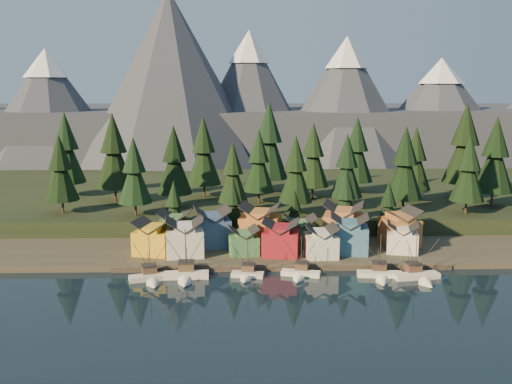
{
  "coord_description": "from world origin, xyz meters",
  "views": [
    {
      "loc": [
        -9.65,
        -112.93,
        42.65
      ],
      "look_at": [
        -5.84,
        30.0,
        16.08
      ],
      "focal_mm": 40.0,
      "sensor_mm": 36.0,
      "label": 1
    }
  ],
  "objects_px": {
    "boat_0": "(151,272)",
    "boat_2": "(247,269)",
    "house_front_0": "(153,236)",
    "house_back_1": "(212,226)",
    "boat_1": "(186,269)",
    "boat_6": "(419,271)",
    "boat_5": "(381,270)",
    "house_back_0": "(175,227)",
    "boat_3": "(300,269)",
    "house_front_1": "(185,236)"
  },
  "relations": [
    {
      "from": "house_front_1",
      "to": "house_back_1",
      "type": "relative_size",
      "value": 0.95
    },
    {
      "from": "boat_1",
      "to": "house_back_1",
      "type": "relative_size",
      "value": 1.17
    },
    {
      "from": "boat_1",
      "to": "boat_5",
      "type": "distance_m",
      "value": 43.91
    },
    {
      "from": "boat_0",
      "to": "house_front_0",
      "type": "distance_m",
      "value": 16.88
    },
    {
      "from": "house_back_1",
      "to": "boat_0",
      "type": "bearing_deg",
      "value": -128.9
    },
    {
      "from": "boat_3",
      "to": "boat_1",
      "type": "bearing_deg",
      "value": -163.14
    },
    {
      "from": "boat_6",
      "to": "house_back_1",
      "type": "distance_m",
      "value": 53.07
    },
    {
      "from": "boat_1",
      "to": "house_back_0",
      "type": "bearing_deg",
      "value": 99.63
    },
    {
      "from": "boat_6",
      "to": "boat_5",
      "type": "bearing_deg",
      "value": 160.89
    },
    {
      "from": "house_front_1",
      "to": "boat_2",
      "type": "bearing_deg",
      "value": -47.53
    },
    {
      "from": "boat_3",
      "to": "boat_6",
      "type": "height_order",
      "value": "boat_6"
    },
    {
      "from": "boat_2",
      "to": "house_back_1",
      "type": "bearing_deg",
      "value": 122.1
    },
    {
      "from": "house_back_1",
      "to": "house_back_0",
      "type": "bearing_deg",
      "value": 159.72
    },
    {
      "from": "boat_2",
      "to": "boat_1",
      "type": "bearing_deg",
      "value": -167.46
    },
    {
      "from": "house_back_0",
      "to": "boat_5",
      "type": "bearing_deg",
      "value": -21.01
    },
    {
      "from": "boat_1",
      "to": "boat_5",
      "type": "xyz_separation_m",
      "value": [
        43.9,
        -0.38,
        -0.4
      ]
    },
    {
      "from": "boat_0",
      "to": "house_front_0",
      "type": "height_order",
      "value": "house_front_0"
    },
    {
      "from": "house_front_0",
      "to": "house_back_1",
      "type": "relative_size",
      "value": 0.98
    },
    {
      "from": "house_back_1",
      "to": "house_front_1",
      "type": "bearing_deg",
      "value": -138.51
    },
    {
      "from": "house_front_1",
      "to": "house_back_0",
      "type": "distance_m",
      "value": 10.48
    },
    {
      "from": "boat_3",
      "to": "house_front_1",
      "type": "xyz_separation_m",
      "value": [
        -27.29,
        12.77,
        4.52
      ]
    },
    {
      "from": "boat_3",
      "to": "boat_5",
      "type": "height_order",
      "value": "boat_5"
    },
    {
      "from": "house_back_0",
      "to": "house_back_1",
      "type": "relative_size",
      "value": 0.87
    },
    {
      "from": "boat_5",
      "to": "house_back_1",
      "type": "height_order",
      "value": "house_back_1"
    },
    {
      "from": "house_front_0",
      "to": "house_back_1",
      "type": "distance_m",
      "value": 15.82
    },
    {
      "from": "boat_1",
      "to": "house_back_1",
      "type": "xyz_separation_m",
      "value": [
        4.96,
        21.95,
        4.44
      ]
    },
    {
      "from": "boat_0",
      "to": "boat_1",
      "type": "height_order",
      "value": "boat_1"
    },
    {
      "from": "boat_3",
      "to": "house_front_1",
      "type": "distance_m",
      "value": 30.46
    },
    {
      "from": "house_front_1",
      "to": "house_back_0",
      "type": "bearing_deg",
      "value": 102.58
    },
    {
      "from": "house_front_1",
      "to": "house_back_1",
      "type": "height_order",
      "value": "house_back_1"
    },
    {
      "from": "house_back_1",
      "to": "boat_1",
      "type": "bearing_deg",
      "value": -113.0
    },
    {
      "from": "boat_2",
      "to": "house_back_1",
      "type": "height_order",
      "value": "house_back_1"
    },
    {
      "from": "boat_5",
      "to": "house_front_0",
      "type": "xyz_separation_m",
      "value": [
        -53.28,
        15.68,
        4.1
      ]
    },
    {
      "from": "house_back_0",
      "to": "boat_2",
      "type": "bearing_deg",
      "value": -45.71
    },
    {
      "from": "house_front_1",
      "to": "house_back_1",
      "type": "xyz_separation_m",
      "value": [
        6.42,
        8.14,
        0.37
      ]
    },
    {
      "from": "boat_2",
      "to": "house_front_1",
      "type": "height_order",
      "value": "house_front_1"
    },
    {
      "from": "boat_2",
      "to": "house_front_0",
      "type": "xyz_separation_m",
      "value": [
        -23.12,
        14.61,
        4.05
      ]
    },
    {
      "from": "boat_0",
      "to": "boat_2",
      "type": "distance_m",
      "value": 21.38
    },
    {
      "from": "boat_0",
      "to": "house_back_1",
      "type": "xyz_separation_m",
      "value": [
        12.53,
        22.95,
        4.72
      ]
    },
    {
      "from": "boat_6",
      "to": "house_back_1",
      "type": "bearing_deg",
      "value": 143.89
    },
    {
      "from": "house_front_1",
      "to": "boat_1",
      "type": "bearing_deg",
      "value": -90.7
    },
    {
      "from": "boat_1",
      "to": "house_back_0",
      "type": "xyz_separation_m",
      "value": [
        -4.92,
        23.7,
        3.93
      ]
    },
    {
      "from": "boat_5",
      "to": "house_front_0",
      "type": "height_order",
      "value": "house_front_0"
    },
    {
      "from": "boat_6",
      "to": "house_back_1",
      "type": "xyz_separation_m",
      "value": [
        -47.23,
        23.74,
        4.72
      ]
    },
    {
      "from": "house_front_0",
      "to": "boat_1",
      "type": "bearing_deg",
      "value": -45.17
    },
    {
      "from": "house_front_0",
      "to": "boat_0",
      "type": "bearing_deg",
      "value": -70.34
    },
    {
      "from": "house_front_1",
      "to": "house_back_1",
      "type": "distance_m",
      "value": 10.37
    },
    {
      "from": "boat_2",
      "to": "house_front_0",
      "type": "distance_m",
      "value": 27.65
    },
    {
      "from": "boat_2",
      "to": "boat_6",
      "type": "xyz_separation_m",
      "value": [
        38.45,
        -2.49,
        0.06
      ]
    },
    {
      "from": "boat_6",
      "to": "house_back_0",
      "type": "bearing_deg",
      "value": 146.53
    }
  ]
}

